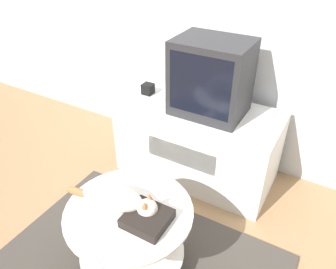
# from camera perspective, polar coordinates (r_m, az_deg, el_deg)

# --- Properties ---
(ground_plane) EXTENTS (12.00, 12.00, 0.00)m
(ground_plane) POSITION_cam_1_polar(r_m,az_deg,el_deg) (2.16, -4.49, -21.48)
(ground_plane) COLOR #93704C
(wall_back) EXTENTS (8.00, 0.05, 2.60)m
(wall_back) POSITION_cam_1_polar(r_m,az_deg,el_deg) (2.48, 12.64, 21.94)
(wall_back) COLOR silver
(wall_back) RESTS_ON ground_plane
(rug) EXTENTS (1.65, 1.03, 0.02)m
(rug) POSITION_cam_1_polar(r_m,az_deg,el_deg) (2.16, -4.50, -21.33)
(rug) COLOR #3D3833
(rug) RESTS_ON ground_plane
(tv_stand) EXTENTS (1.20, 0.57, 0.60)m
(tv_stand) POSITION_cam_1_polar(r_m,az_deg,el_deg) (2.58, 5.18, -1.33)
(tv_stand) COLOR silver
(tv_stand) RESTS_ON ground_plane
(tv) EXTENTS (0.50, 0.39, 0.53)m
(tv) POSITION_cam_1_polar(r_m,az_deg,el_deg) (2.28, 7.52, 9.77)
(tv) COLOR #232326
(tv) RESTS_ON tv_stand
(speaker) EXTENTS (0.08, 0.08, 0.08)m
(speaker) POSITION_cam_1_polar(r_m,az_deg,el_deg) (2.62, -3.52, 7.94)
(speaker) COLOR black
(speaker) RESTS_ON tv_stand
(coffee_table) EXTENTS (0.69, 0.69, 0.45)m
(coffee_table) POSITION_cam_1_polar(r_m,az_deg,el_deg) (1.93, -6.65, -16.35)
(coffee_table) COLOR #B2B2B7
(coffee_table) RESTS_ON rug
(dvd_box) EXTENTS (0.22, 0.21, 0.05)m
(dvd_box) POSITION_cam_1_polar(r_m,az_deg,el_deg) (1.72, -3.64, -14.36)
(dvd_box) COLOR black
(dvd_box) RESTS_ON coffee_table
(cat) EXTENTS (0.55, 0.22, 0.14)m
(cat) POSITION_cam_1_polar(r_m,az_deg,el_deg) (1.78, -9.05, -10.89)
(cat) COLOR silver
(cat) RESTS_ON coffee_table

